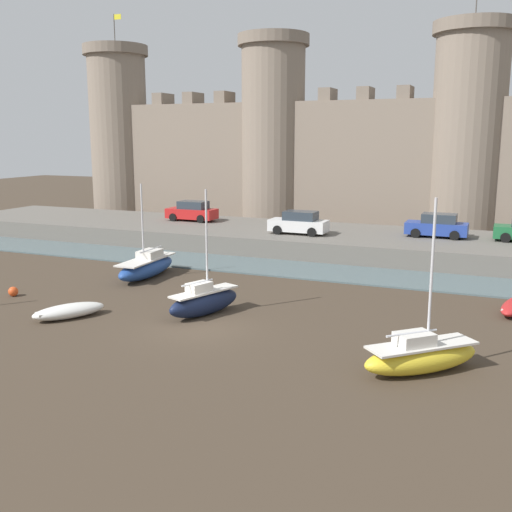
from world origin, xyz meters
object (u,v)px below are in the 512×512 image
at_px(sailboat_foreground_centre, 421,356).
at_px(mooring_buoy_near_shore, 13,292).
at_px(rowboat_midflat_left, 69,311).
at_px(mooring_buoy_mid_mud, 205,285).
at_px(sailboat_midflat_centre, 204,301).
at_px(sailboat_midflat_right, 147,266).
at_px(car_quay_centre_east, 437,226).
at_px(car_quay_west, 192,211).
at_px(car_quay_east, 299,223).

xyz_separation_m(sailboat_foreground_centre, mooring_buoy_near_shore, (-20.88, 2.36, -0.37)).
relative_size(rowboat_midflat_left, mooring_buoy_mid_mud, 6.95).
relative_size(sailboat_midflat_centre, sailboat_midflat_right, 1.06).
distance_m(rowboat_midflat_left, car_quay_centre_east, 25.42).
bearing_deg(sailboat_midflat_centre, mooring_buoy_mid_mud, 116.64).
relative_size(sailboat_midflat_centre, car_quay_west, 1.41).
xyz_separation_m(sailboat_midflat_right, car_quay_east, (5.82, 10.65, 1.49)).
height_order(sailboat_midflat_centre, car_quay_east, sailboat_midflat_centre).
xyz_separation_m(sailboat_midflat_centre, mooring_buoy_mid_mud, (-2.15, 4.29, -0.43)).
distance_m(sailboat_foreground_centre, mooring_buoy_mid_mud, 14.46).
bearing_deg(mooring_buoy_near_shore, mooring_buoy_mid_mud, 31.15).
relative_size(mooring_buoy_near_shore, car_quay_centre_east, 0.12).
xyz_separation_m(mooring_buoy_mid_mud, car_quay_centre_east, (10.53, 14.15, 1.89)).
relative_size(sailboat_midflat_right, car_quay_east, 1.34).
xyz_separation_m(car_quay_centre_east, car_quay_west, (-19.41, 0.72, 0.00)).
height_order(sailboat_midflat_right, car_quay_centre_east, sailboat_midflat_right).
distance_m(mooring_buoy_mid_mud, car_quay_centre_east, 17.74).
xyz_separation_m(sailboat_midflat_right, mooring_buoy_near_shore, (-4.05, -6.33, -0.40)).
distance_m(mooring_buoy_mid_mud, car_quay_west, 17.42).
height_order(sailboat_midflat_right, sailboat_foreground_centre, sailboat_foreground_centre).
bearing_deg(sailboat_foreground_centre, car_quay_west, 133.49).
relative_size(sailboat_foreground_centre, car_quay_east, 1.49).
xyz_separation_m(rowboat_midflat_left, car_quay_east, (4.68, 18.91, 1.80)).
height_order(sailboat_midflat_right, mooring_buoy_near_shore, sailboat_midflat_right).
height_order(sailboat_foreground_centre, car_quay_east, sailboat_foreground_centre).
height_order(sailboat_midflat_centre, car_quay_centre_east, sailboat_midflat_centre).
bearing_deg(car_quay_west, sailboat_foreground_centre, -46.51).
bearing_deg(car_quay_east, car_quay_centre_east, 14.19).
height_order(car_quay_centre_east, car_quay_west, same).
distance_m(sailboat_midflat_centre, mooring_buoy_mid_mud, 4.82).
bearing_deg(car_quay_east, car_quay_west, 163.44).
relative_size(sailboat_midflat_centre, car_quay_east, 1.41).
height_order(rowboat_midflat_left, car_quay_east, car_quay_east).
relative_size(sailboat_foreground_centre, mooring_buoy_mid_mud, 12.47).
bearing_deg(rowboat_midflat_left, car_quay_east, 76.09).
relative_size(car_quay_centre_east, car_quay_west, 1.00).
xyz_separation_m(sailboat_midflat_centre, car_quay_west, (-11.03, 19.16, 1.46)).
relative_size(rowboat_midflat_left, car_quay_west, 0.83).
bearing_deg(car_quay_centre_east, sailboat_foreground_centre, -85.18).
bearing_deg(sailboat_midflat_right, sailboat_midflat_centre, -39.54).
bearing_deg(car_quay_centre_east, rowboat_midflat_left, -123.15).
distance_m(mooring_buoy_near_shore, car_quay_west, 20.11).
xyz_separation_m(mooring_buoy_near_shore, car_quay_west, (-0.35, 20.02, 1.88)).
relative_size(mooring_buoy_mid_mud, car_quay_west, 0.12).
distance_m(car_quay_centre_east, car_quay_west, 19.42).
xyz_separation_m(sailboat_midflat_centre, sailboat_midflat_right, (-6.63, 5.47, -0.03)).
bearing_deg(car_quay_centre_east, car_quay_west, 177.89).
xyz_separation_m(sailboat_midflat_right, rowboat_midflat_left, (1.14, -8.26, -0.31)).
xyz_separation_m(sailboat_midflat_centre, car_quay_east, (-0.81, 16.12, 1.46)).
distance_m(mooring_buoy_near_shore, car_quay_centre_east, 27.19).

